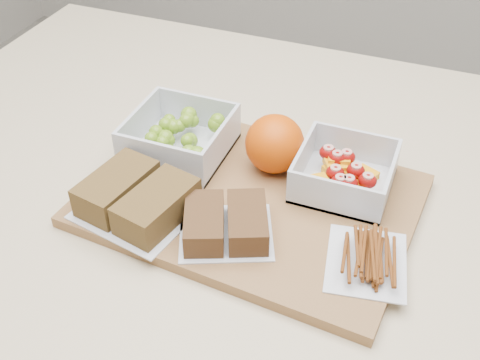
{
  "coord_description": "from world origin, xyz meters",
  "views": [
    {
      "loc": [
        0.21,
        -0.59,
        1.44
      ],
      "look_at": [
        -0.02,
        -0.01,
        0.93
      ],
      "focal_mm": 45.0,
      "sensor_mm": 36.0,
      "label": 1
    }
  ],
  "objects_px": {
    "fruit_container": "(344,174)",
    "orange": "(275,144)",
    "sandwich_bag_left": "(137,198)",
    "pretzel_bag": "(368,256)",
    "sandwich_bag_center": "(226,223)",
    "cutting_board": "(251,200)",
    "grape_container": "(182,137)"
  },
  "relations": [
    {
      "from": "grape_container",
      "to": "sandwich_bag_left",
      "type": "bearing_deg",
      "value": -88.77
    },
    {
      "from": "pretzel_bag",
      "to": "cutting_board",
      "type": "bearing_deg",
      "value": 159.35
    },
    {
      "from": "fruit_container",
      "to": "sandwich_bag_left",
      "type": "distance_m",
      "value": 0.27
    },
    {
      "from": "sandwich_bag_center",
      "to": "cutting_board",
      "type": "bearing_deg",
      "value": 87.46
    },
    {
      "from": "fruit_container",
      "to": "pretzel_bag",
      "type": "distance_m",
      "value": 0.14
    },
    {
      "from": "grape_container",
      "to": "fruit_container",
      "type": "height_order",
      "value": "grape_container"
    },
    {
      "from": "cutting_board",
      "to": "sandwich_bag_center",
      "type": "height_order",
      "value": "sandwich_bag_center"
    },
    {
      "from": "sandwich_bag_left",
      "to": "sandwich_bag_center",
      "type": "xyz_separation_m",
      "value": [
        0.12,
        0.0,
        -0.0
      ]
    },
    {
      "from": "orange",
      "to": "sandwich_bag_center",
      "type": "height_order",
      "value": "orange"
    },
    {
      "from": "orange",
      "to": "sandwich_bag_left",
      "type": "distance_m",
      "value": 0.2
    },
    {
      "from": "cutting_board",
      "to": "sandwich_bag_center",
      "type": "xyz_separation_m",
      "value": [
        -0.0,
        -0.08,
        0.03
      ]
    },
    {
      "from": "grape_container",
      "to": "pretzel_bag",
      "type": "xyz_separation_m",
      "value": [
        0.29,
        -0.12,
        -0.01
      ]
    },
    {
      "from": "fruit_container",
      "to": "orange",
      "type": "bearing_deg",
      "value": 177.45
    },
    {
      "from": "sandwich_bag_left",
      "to": "sandwich_bag_center",
      "type": "relative_size",
      "value": 1.12
    },
    {
      "from": "grape_container",
      "to": "orange",
      "type": "bearing_deg",
      "value": 4.46
    },
    {
      "from": "orange",
      "to": "sandwich_bag_left",
      "type": "xyz_separation_m",
      "value": [
        -0.13,
        -0.15,
        -0.02
      ]
    },
    {
      "from": "orange",
      "to": "sandwich_bag_left",
      "type": "bearing_deg",
      "value": -131.85
    },
    {
      "from": "orange",
      "to": "sandwich_bag_left",
      "type": "relative_size",
      "value": 0.5
    },
    {
      "from": "grape_container",
      "to": "sandwich_bag_center",
      "type": "height_order",
      "value": "grape_container"
    },
    {
      "from": "grape_container",
      "to": "pretzel_bag",
      "type": "bearing_deg",
      "value": -22.37
    },
    {
      "from": "fruit_container",
      "to": "orange",
      "type": "relative_size",
      "value": 1.51
    },
    {
      "from": "sandwich_bag_left",
      "to": "pretzel_bag",
      "type": "relative_size",
      "value": 1.29
    },
    {
      "from": "orange",
      "to": "pretzel_bag",
      "type": "bearing_deg",
      "value": -39.62
    },
    {
      "from": "cutting_board",
      "to": "orange",
      "type": "distance_m",
      "value": 0.08
    },
    {
      "from": "fruit_container",
      "to": "sandwich_bag_left",
      "type": "height_order",
      "value": "fruit_container"
    },
    {
      "from": "fruit_container",
      "to": "orange",
      "type": "xyz_separation_m",
      "value": [
        -0.1,
        0.0,
        0.02
      ]
    },
    {
      "from": "sandwich_bag_left",
      "to": "pretzel_bag",
      "type": "height_order",
      "value": "sandwich_bag_left"
    },
    {
      "from": "grape_container",
      "to": "pretzel_bag",
      "type": "height_order",
      "value": "grape_container"
    },
    {
      "from": "sandwich_bag_center",
      "to": "sandwich_bag_left",
      "type": "bearing_deg",
      "value": -179.21
    },
    {
      "from": "grape_container",
      "to": "cutting_board",
      "type": "bearing_deg",
      "value": -24.58
    },
    {
      "from": "sandwich_bag_center",
      "to": "pretzel_bag",
      "type": "xyz_separation_m",
      "value": [
        0.17,
        0.01,
        -0.0
      ]
    },
    {
      "from": "orange",
      "to": "sandwich_bag_center",
      "type": "distance_m",
      "value": 0.15
    }
  ]
}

